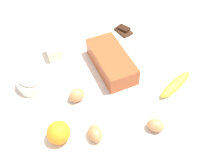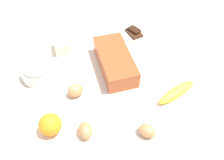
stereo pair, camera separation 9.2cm
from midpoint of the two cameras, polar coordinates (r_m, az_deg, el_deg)
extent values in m
cube|color=beige|center=(0.95, -2.74, -2.11)|extent=(2.40, 2.40, 0.02)
cube|color=#9E4723|center=(0.99, -2.87, 4.67)|extent=(0.29, 0.16, 0.08)
cube|color=black|center=(0.99, -2.88, 4.83)|extent=(0.28, 0.14, 0.07)
cylinder|color=silver|center=(1.00, -21.48, -0.45)|extent=(0.14, 0.14, 0.04)
torus|color=silver|center=(0.99, -21.79, 0.26)|extent=(0.14, 0.14, 0.01)
ellipsoid|color=white|center=(0.98, -22.01, 0.76)|extent=(0.11, 0.11, 0.04)
ellipsoid|color=yellow|center=(0.95, 13.21, -1.18)|extent=(0.09, 0.20, 0.04)
sphere|color=orange|center=(0.82, -16.55, -12.79)|extent=(0.08, 0.08, 0.08)
cube|color=#F4EDB2|center=(1.10, -16.79, 6.87)|extent=(0.10, 0.07, 0.06)
ellipsoid|color=#AD7446|center=(0.81, -7.59, -13.37)|extent=(0.07, 0.06, 0.05)
ellipsoid|color=#B67B4B|center=(0.82, 7.79, -11.46)|extent=(0.08, 0.08, 0.05)
ellipsoid|color=#B47A49|center=(0.90, -11.75, -3.89)|extent=(0.06, 0.07, 0.05)
cylinder|color=silver|center=(1.20, 0.68, 11.66)|extent=(0.13, 0.13, 0.01)
cube|color=#381E11|center=(1.19, 0.68, 12.08)|extent=(0.10, 0.07, 0.01)
cube|color=black|center=(1.19, 0.66, 12.80)|extent=(0.07, 0.06, 0.01)
camera|label=1|loc=(0.05, -92.87, -3.34)|focal=36.32mm
camera|label=2|loc=(0.05, 87.13, 3.34)|focal=36.32mm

